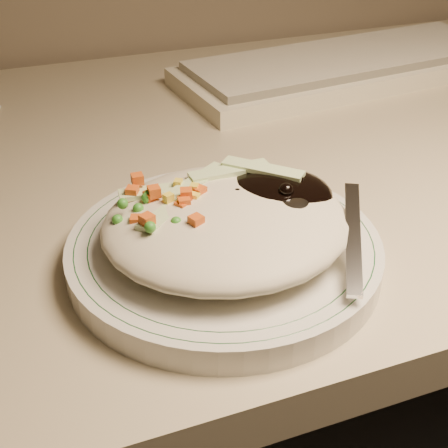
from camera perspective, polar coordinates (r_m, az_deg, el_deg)
name	(u,v)px	position (r m, az deg, el deg)	size (l,w,h in m)	color
desk	(215,290)	(0.79, -0.80, -6.04)	(1.40, 0.70, 0.74)	tan
plate	(224,252)	(0.50, 0.00, -2.53)	(0.25, 0.25, 0.02)	silver
plate_rim	(224,241)	(0.49, 0.00, -1.58)	(0.24, 0.24, 0.00)	#144723
meal	(229,217)	(0.48, 0.50, 0.62)	(0.21, 0.19, 0.05)	#BFB59B
keyboard	(349,66)	(0.91, 11.35, 13.98)	(0.50, 0.22, 0.03)	beige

